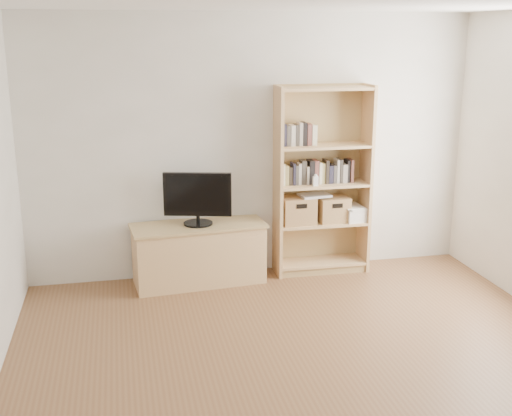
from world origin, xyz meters
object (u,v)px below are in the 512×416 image
object	(u,v)px
baby_monitor	(315,181)
basket_right	(333,209)
bookshelf	(322,181)
laptop	(314,195)
tv_stand	(199,255)
television	(198,199)
basket_left	(298,210)

from	to	relation	value
baby_monitor	basket_right	bearing A→B (deg)	22.11
bookshelf	laptop	bearing A→B (deg)	-172.76
baby_monitor	tv_stand	bearing A→B (deg)	176.32
bookshelf	basket_right	bearing A→B (deg)	-2.60
tv_stand	bookshelf	distance (m)	1.44
television	basket_left	size ratio (longest dim) A/B	1.98
television	laptop	xyz separation A→B (m)	(1.19, 0.06, -0.04)
baby_monitor	television	bearing A→B (deg)	176.32
television	basket_left	bearing A→B (deg)	18.37
tv_stand	laptop	distance (m)	1.31
laptop	basket_left	bearing A→B (deg)	170.64
television	basket_right	world-z (taller)	television
tv_stand	baby_monitor	size ratio (longest dim) A/B	12.81
laptop	basket_right	bearing A→B (deg)	-6.00
tv_stand	television	xyz separation A→B (m)	(0.00, 0.00, 0.57)
baby_monitor	basket_left	world-z (taller)	baby_monitor
basket_left	basket_right	bearing A→B (deg)	-1.45
bookshelf	baby_monitor	world-z (taller)	bookshelf
tv_stand	bookshelf	world-z (taller)	bookshelf
tv_stand	television	world-z (taller)	television
bookshelf	television	xyz separation A→B (m)	(-1.28, -0.07, -0.10)
television	laptop	distance (m)	1.19
basket_left	tv_stand	bearing A→B (deg)	-177.44
baby_monitor	basket_right	distance (m)	0.41
baby_monitor	laptop	distance (m)	0.19
laptop	baby_monitor	bearing A→B (deg)	-110.42
bookshelf	television	bearing A→B (deg)	-176.55
bookshelf	basket_left	bearing A→B (deg)	-178.81
basket_left	baby_monitor	bearing A→B (deg)	-35.61
baby_monitor	laptop	bearing A→B (deg)	74.89
baby_monitor	laptop	size ratio (longest dim) A/B	0.32
bookshelf	basket_left	xyz separation A→B (m)	(-0.26, -0.00, -0.29)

